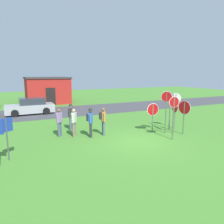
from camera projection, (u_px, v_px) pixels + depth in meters
ground_plane at (139, 142)px, 11.48m from camera, size 80.00×80.00×0.00m
street_asphalt at (79, 110)px, 21.59m from camera, size 60.00×6.40×0.01m
building_background at (47, 90)px, 27.20m from camera, size 5.35×5.60×3.34m
parked_car_on_street at (30, 107)px, 19.45m from camera, size 4.36×2.13×1.51m
stop_sign_low_front at (175, 110)px, 12.92m from camera, size 0.27×0.86×2.20m
stop_sign_leaning_left at (175, 105)px, 14.07m from camera, size 0.55×0.46×2.43m
stop_sign_rear_right at (166, 105)px, 12.93m from camera, size 0.49×0.51×2.66m
stop_sign_leaning_right at (184, 111)px, 12.70m from camera, size 0.17×0.85×2.11m
stop_sign_rear_left at (174, 111)px, 11.60m from camera, size 0.63×0.10×2.47m
stop_sign_tallest at (153, 113)px, 13.25m from camera, size 0.80×0.12×1.87m
stop_sign_center_cluster at (170, 104)px, 13.79m from camera, size 0.07×0.68×2.54m
person_with_sunhat at (74, 121)px, 12.28m from camera, size 0.39×0.48×1.69m
person_holding_notes at (90, 120)px, 12.18m from camera, size 0.45×0.52×1.74m
person_near_signs at (59, 121)px, 12.32m from camera, size 0.40×0.46×1.69m
person_in_dark_shirt at (71, 115)px, 13.83m from camera, size 0.41×0.44×1.74m
person_in_blue at (103, 119)px, 12.64m from camera, size 0.41×0.56×1.69m
info_panel_leftmost at (6, 131)px, 8.79m from camera, size 0.52×0.35×1.87m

